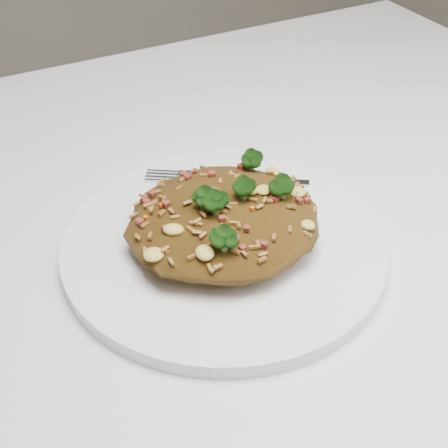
{
  "coord_description": "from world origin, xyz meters",
  "views": [
    {
      "loc": [
        -0.14,
        -0.42,
        1.12
      ],
      "look_at": [
        0.05,
        -0.04,
        0.78
      ],
      "focal_mm": 50.0,
      "sensor_mm": 36.0,
      "label": 1
    }
  ],
  "objects_px": {
    "fried_rice": "(225,213)",
    "fork": "(235,180)",
    "dining_table": "(156,308)",
    "plate": "(224,243)"
  },
  "relations": [
    {
      "from": "dining_table",
      "to": "fried_rice",
      "type": "relative_size",
      "value": 7.12
    },
    {
      "from": "dining_table",
      "to": "fork",
      "type": "distance_m",
      "value": 0.15
    },
    {
      "from": "dining_table",
      "to": "fork",
      "type": "height_order",
      "value": "fork"
    },
    {
      "from": "dining_table",
      "to": "fried_rice",
      "type": "distance_m",
      "value": 0.15
    },
    {
      "from": "dining_table",
      "to": "fried_rice",
      "type": "xyz_separation_m",
      "value": [
        0.05,
        -0.04,
        0.13
      ]
    },
    {
      "from": "plate",
      "to": "fork",
      "type": "distance_m",
      "value": 0.09
    },
    {
      "from": "fried_rice",
      "to": "fork",
      "type": "distance_m",
      "value": 0.09
    },
    {
      "from": "dining_table",
      "to": "fork",
      "type": "bearing_deg",
      "value": 14.67
    },
    {
      "from": "dining_table",
      "to": "fried_rice",
      "type": "bearing_deg",
      "value": -39.43
    },
    {
      "from": "fork",
      "to": "dining_table",
      "type": "bearing_deg",
      "value": -132.64
    }
  ]
}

